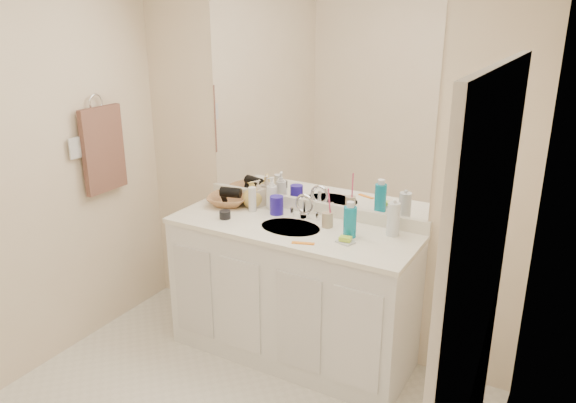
# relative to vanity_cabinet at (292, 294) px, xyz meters

# --- Properties ---
(wall_back) EXTENTS (2.60, 0.02, 2.40)m
(wall_back) POSITION_rel_vanity_cabinet_xyz_m (0.00, 0.28, 0.77)
(wall_back) COLOR #F5E0C0
(wall_back) RESTS_ON floor
(wall_right) EXTENTS (0.02, 2.60, 2.40)m
(wall_right) POSITION_rel_vanity_cabinet_xyz_m (1.30, -1.02, 0.77)
(wall_right) COLOR #F5E0C0
(wall_right) RESTS_ON floor
(vanity_cabinet) EXTENTS (1.50, 0.55, 0.85)m
(vanity_cabinet) POSITION_rel_vanity_cabinet_xyz_m (0.00, 0.00, 0.00)
(vanity_cabinet) COLOR white
(vanity_cabinet) RESTS_ON floor
(countertop) EXTENTS (1.52, 0.57, 0.03)m
(countertop) POSITION_rel_vanity_cabinet_xyz_m (0.00, 0.00, 0.44)
(countertop) COLOR white
(countertop) RESTS_ON vanity_cabinet
(backsplash) EXTENTS (1.52, 0.03, 0.08)m
(backsplash) POSITION_rel_vanity_cabinet_xyz_m (0.00, 0.26, 0.50)
(backsplash) COLOR white
(backsplash) RESTS_ON countertop
(sink_basin) EXTENTS (0.37, 0.37, 0.02)m
(sink_basin) POSITION_rel_vanity_cabinet_xyz_m (0.00, -0.02, 0.44)
(sink_basin) COLOR beige
(sink_basin) RESTS_ON countertop
(faucet) EXTENTS (0.02, 0.02, 0.11)m
(faucet) POSITION_rel_vanity_cabinet_xyz_m (0.00, 0.16, 0.51)
(faucet) COLOR silver
(faucet) RESTS_ON countertop
(mirror) EXTENTS (1.48, 0.01, 1.20)m
(mirror) POSITION_rel_vanity_cabinet_xyz_m (0.00, 0.27, 1.14)
(mirror) COLOR white
(mirror) RESTS_ON wall_back
(blue_mug) EXTENTS (0.09, 0.09, 0.12)m
(blue_mug) POSITION_rel_vanity_cabinet_xyz_m (-0.18, 0.13, 0.51)
(blue_mug) COLOR #2617A4
(blue_mug) RESTS_ON countertop
(tan_cup) EXTENTS (0.08, 0.08, 0.09)m
(tan_cup) POSITION_rel_vanity_cabinet_xyz_m (0.19, 0.09, 0.50)
(tan_cup) COLOR tan
(tan_cup) RESTS_ON countertop
(toothbrush) EXTENTS (0.02, 0.04, 0.19)m
(toothbrush) POSITION_rel_vanity_cabinet_xyz_m (0.20, 0.09, 0.60)
(toothbrush) COLOR #E73C6C
(toothbrush) RESTS_ON tan_cup
(mouthwash_bottle) EXTENTS (0.10, 0.10, 0.18)m
(mouthwash_bottle) POSITION_rel_vanity_cabinet_xyz_m (0.36, 0.02, 0.54)
(mouthwash_bottle) COLOR #0D83A2
(mouthwash_bottle) RESTS_ON countertop
(clear_pump_bottle) EXTENTS (0.09, 0.09, 0.19)m
(clear_pump_bottle) POSITION_rel_vanity_cabinet_xyz_m (0.57, 0.16, 0.55)
(clear_pump_bottle) COLOR silver
(clear_pump_bottle) RESTS_ON countertop
(soap_dish) EXTENTS (0.11, 0.10, 0.01)m
(soap_dish) POSITION_rel_vanity_cabinet_xyz_m (0.38, -0.08, 0.46)
(soap_dish) COLOR silver
(soap_dish) RESTS_ON countertop
(green_soap) EXTENTS (0.07, 0.05, 0.02)m
(green_soap) POSITION_rel_vanity_cabinet_xyz_m (0.38, -0.08, 0.48)
(green_soap) COLOR #AEDC35
(green_soap) RESTS_ON soap_dish
(orange_comb) EXTENTS (0.13, 0.07, 0.01)m
(orange_comb) POSITION_rel_vanity_cabinet_xyz_m (0.18, -0.20, 0.46)
(orange_comb) COLOR orange
(orange_comb) RESTS_ON countertop
(dark_jar) EXTENTS (0.09, 0.09, 0.05)m
(dark_jar) POSITION_rel_vanity_cabinet_xyz_m (-0.42, -0.09, 0.48)
(dark_jar) COLOR black
(dark_jar) RESTS_ON countertop
(extra_white_bottle) EXTENTS (0.06, 0.06, 0.16)m
(extra_white_bottle) POSITION_rel_vanity_cabinet_xyz_m (-0.35, 0.10, 0.53)
(extra_white_bottle) COLOR silver
(extra_white_bottle) RESTS_ON countertop
(soap_bottle_white) EXTENTS (0.11, 0.11, 0.21)m
(soap_bottle_white) POSITION_rel_vanity_cabinet_xyz_m (-0.26, 0.20, 0.56)
(soap_bottle_white) COLOR white
(soap_bottle_white) RESTS_ON countertop
(soap_bottle_cream) EXTENTS (0.10, 0.10, 0.17)m
(soap_bottle_cream) POSITION_rel_vanity_cabinet_xyz_m (-0.37, 0.21, 0.54)
(soap_bottle_cream) COLOR beige
(soap_bottle_cream) RESTS_ON countertop
(soap_bottle_yellow) EXTENTS (0.17, 0.17, 0.17)m
(soap_bottle_yellow) POSITION_rel_vanity_cabinet_xyz_m (-0.39, 0.17, 0.54)
(soap_bottle_yellow) COLOR gold
(soap_bottle_yellow) RESTS_ON countertop
(wicker_basket) EXTENTS (0.34, 0.34, 0.07)m
(wicker_basket) POSITION_rel_vanity_cabinet_xyz_m (-0.55, 0.12, 0.49)
(wicker_basket) COLOR #9A663E
(wicker_basket) RESTS_ON countertop
(hair_dryer) EXTENTS (0.15, 0.10, 0.07)m
(hair_dryer) POSITION_rel_vanity_cabinet_xyz_m (-0.53, 0.12, 0.54)
(hair_dryer) COLOR black
(hair_dryer) RESTS_ON wicker_basket
(towel_ring) EXTENTS (0.01, 0.11, 0.11)m
(towel_ring) POSITION_rel_vanity_cabinet_xyz_m (-1.27, -0.25, 1.12)
(towel_ring) COLOR silver
(towel_ring) RESTS_ON wall_left
(hand_towel) EXTENTS (0.04, 0.32, 0.55)m
(hand_towel) POSITION_rel_vanity_cabinet_xyz_m (-1.25, -0.25, 0.82)
(hand_towel) COLOR #4E3129
(hand_towel) RESTS_ON towel_ring
(switch_plate) EXTENTS (0.01, 0.08, 0.13)m
(switch_plate) POSITION_rel_vanity_cabinet_xyz_m (-1.27, -0.45, 0.88)
(switch_plate) COLOR silver
(switch_plate) RESTS_ON wall_left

